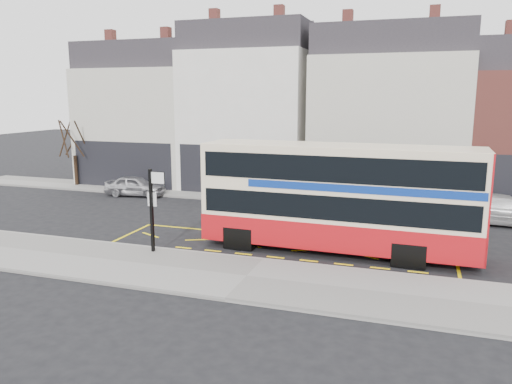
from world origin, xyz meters
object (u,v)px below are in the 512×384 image
(bus_stop_post, at_px, (153,203))
(street_tree_right, at_px, (410,154))
(street_tree_left, at_px, (73,129))
(car_silver, at_px, (135,186))
(car_grey, at_px, (282,195))
(car_white, at_px, (504,210))
(double_decker_bus, at_px, (339,197))

(bus_stop_post, relative_size, street_tree_right, 0.73)
(bus_stop_post, relative_size, street_tree_left, 0.56)
(street_tree_left, height_order, street_tree_right, street_tree_left)
(car_silver, distance_m, car_grey, 9.69)
(car_white, bearing_deg, car_grey, 91.46)
(car_grey, xyz_separation_m, street_tree_right, (6.71, 2.20, 2.29))
(street_tree_left, bearing_deg, double_decker_bus, -24.71)
(bus_stop_post, distance_m, street_tree_left, 17.39)
(street_tree_left, bearing_deg, car_silver, -15.25)
(double_decker_bus, distance_m, street_tree_left, 21.60)
(car_grey, bearing_deg, street_tree_right, -81.82)
(car_white, bearing_deg, bus_stop_post, 126.65)
(car_silver, xyz_separation_m, street_tree_left, (-5.62, 1.53, 3.37))
(double_decker_bus, relative_size, car_white, 2.19)
(double_decker_bus, distance_m, street_tree_right, 9.57)
(double_decker_bus, xyz_separation_m, car_grey, (-4.26, 7.02, -1.52))
(bus_stop_post, height_order, street_tree_left, street_tree_left)
(bus_stop_post, relative_size, car_grey, 0.71)
(double_decker_bus, relative_size, bus_stop_post, 3.30)
(car_white, bearing_deg, double_decker_bus, 136.44)
(street_tree_right, bearing_deg, car_white, -26.37)
(car_grey, relative_size, street_tree_left, 0.79)
(double_decker_bus, xyz_separation_m, bus_stop_post, (-6.82, -2.69, -0.17))
(car_grey, xyz_separation_m, car_white, (11.31, -0.08, -0.04))
(double_decker_bus, relative_size, car_grey, 2.35)
(car_white, bearing_deg, street_tree_right, 65.51)
(car_grey, xyz_separation_m, street_tree_left, (-15.30, 1.98, 3.25))
(bus_stop_post, xyz_separation_m, car_grey, (2.57, 9.71, -1.35))
(bus_stop_post, bearing_deg, street_tree_left, 138.71)
(bus_stop_post, height_order, street_tree_right, street_tree_right)
(car_silver, xyz_separation_m, car_grey, (9.68, -0.45, 0.12))
(double_decker_bus, bearing_deg, bus_stop_post, -157.18)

